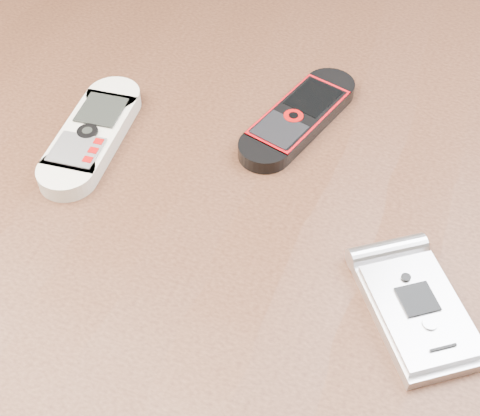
{
  "coord_description": "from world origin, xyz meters",
  "views": [
    {
      "loc": [
        0.13,
        -0.33,
        1.16
      ],
      "look_at": [
        0.01,
        0.0,
        0.76
      ],
      "focal_mm": 50.0,
      "sensor_mm": 36.0,
      "label": 1
    }
  ],
  "objects_px": {
    "nokia_white": "(92,134)",
    "nokia_black_red": "(299,117)",
    "motorola_razr": "(417,309)",
    "table": "(235,289)"
  },
  "relations": [
    {
      "from": "nokia_white",
      "to": "nokia_black_red",
      "type": "height_order",
      "value": "nokia_white"
    },
    {
      "from": "nokia_black_red",
      "to": "motorola_razr",
      "type": "xyz_separation_m",
      "value": [
        0.14,
        -0.17,
        0.0
      ]
    },
    {
      "from": "table",
      "to": "nokia_white",
      "type": "distance_m",
      "value": 0.19
    },
    {
      "from": "nokia_black_red",
      "to": "nokia_white",
      "type": "bearing_deg",
      "value": -135.64
    },
    {
      "from": "motorola_razr",
      "to": "nokia_black_red",
      "type": "bearing_deg",
      "value": 94.0
    },
    {
      "from": "table",
      "to": "motorola_razr",
      "type": "height_order",
      "value": "motorola_razr"
    },
    {
      "from": "table",
      "to": "nokia_black_red",
      "type": "bearing_deg",
      "value": 82.46
    },
    {
      "from": "table",
      "to": "nokia_black_red",
      "type": "distance_m",
      "value": 0.17
    },
    {
      "from": "table",
      "to": "motorola_razr",
      "type": "distance_m",
      "value": 0.2
    },
    {
      "from": "nokia_white",
      "to": "motorola_razr",
      "type": "xyz_separation_m",
      "value": [
        0.3,
        -0.08,
        0.0
      ]
    }
  ]
}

